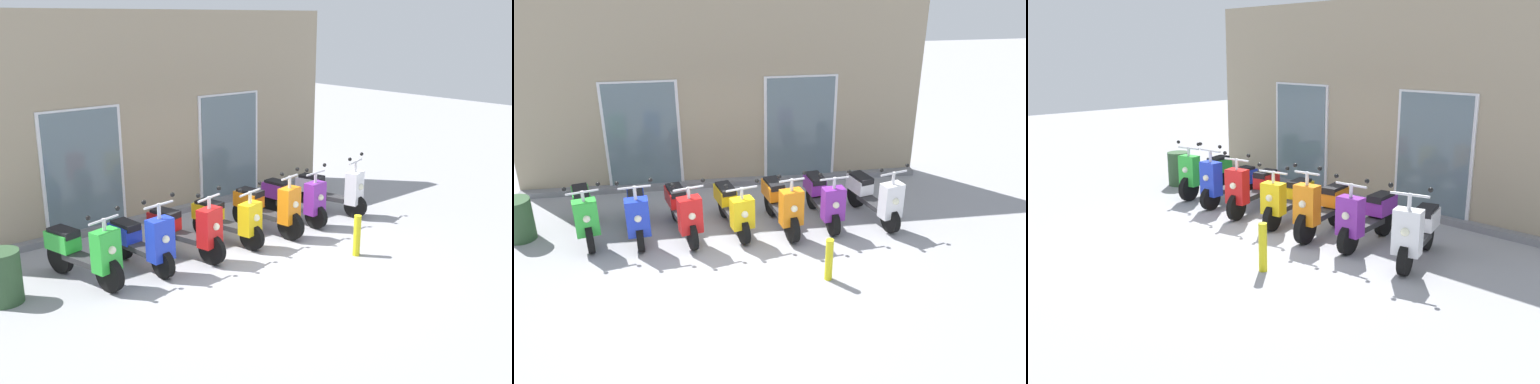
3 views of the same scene
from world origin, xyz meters
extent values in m
plane|color=#939399|center=(0.00, 0.00, 0.00)|extent=(40.00, 40.00, 0.00)
cube|color=gray|center=(0.00, 3.14, 1.97)|extent=(8.42, 0.30, 3.95)
cube|color=slate|center=(0.00, 2.89, 0.06)|extent=(8.42, 0.20, 0.12)
cube|color=silver|center=(-1.63, 2.97, 1.15)|extent=(1.54, 0.04, 2.30)
cube|color=slate|center=(-1.63, 2.95, 1.15)|extent=(1.42, 0.02, 2.22)
cube|color=silver|center=(1.63, 2.97, 1.15)|extent=(1.54, 0.04, 2.30)
cube|color=slate|center=(1.63, 2.95, 1.15)|extent=(1.42, 0.02, 2.22)
cylinder|color=black|center=(-2.44, 0.50, 0.26)|extent=(0.23, 0.53, 0.51)
cylinder|color=black|center=(-2.71, 1.60, 0.26)|extent=(0.23, 0.53, 0.51)
cube|color=#2D2D30|center=(-2.57, 1.05, 0.36)|extent=(0.43, 0.75, 0.09)
cube|color=green|center=(-2.45, 0.54, 0.62)|extent=(0.43, 0.33, 0.61)
sphere|color=#F2EFCC|center=(-2.41, 0.41, 0.66)|extent=(0.12, 0.12, 0.12)
cube|color=green|center=(-2.69, 1.50, 0.55)|extent=(0.42, 0.58, 0.28)
cube|color=black|center=(-2.68, 1.47, 0.69)|extent=(0.37, 0.53, 0.11)
cylinder|color=silver|center=(-2.45, 0.54, 1.01)|extent=(0.06, 0.06, 0.20)
cylinder|color=silver|center=(-2.45, 0.54, 1.09)|extent=(0.51, 0.16, 0.04)
sphere|color=black|center=(-2.19, 0.60, 1.19)|extent=(0.07, 0.07, 0.07)
sphere|color=black|center=(-2.70, 0.48, 1.19)|extent=(0.07, 0.07, 0.07)
cylinder|color=black|center=(-1.60, 0.41, 0.22)|extent=(0.17, 0.46, 0.45)
cylinder|color=black|center=(-1.73, 1.47, 0.22)|extent=(0.17, 0.46, 0.45)
cube|color=#2D2D30|center=(-1.67, 0.94, 0.32)|extent=(0.34, 0.69, 0.09)
cube|color=#1E38C6|center=(-1.61, 0.45, 0.61)|extent=(0.41, 0.28, 0.65)
sphere|color=#F2EFCC|center=(-1.59, 0.32, 0.65)|extent=(0.12, 0.12, 0.12)
cube|color=#1E38C6|center=(-1.72, 1.37, 0.48)|extent=(0.36, 0.55, 0.28)
cube|color=black|center=(-1.71, 1.34, 0.62)|extent=(0.31, 0.51, 0.11)
cylinder|color=silver|center=(-1.61, 0.45, 1.05)|extent=(0.06, 0.06, 0.26)
cylinder|color=silver|center=(-1.61, 0.45, 1.16)|extent=(0.53, 0.10, 0.04)
sphere|color=black|center=(-1.35, 0.48, 1.26)|extent=(0.07, 0.07, 0.07)
sphere|color=black|center=(-1.87, 0.42, 1.26)|extent=(0.07, 0.07, 0.07)
cylinder|color=black|center=(-0.74, 0.34, 0.25)|extent=(0.22, 0.51, 0.50)
cylinder|color=black|center=(-1.03, 1.43, 0.25)|extent=(0.22, 0.51, 0.50)
cube|color=#2D2D30|center=(-0.88, 0.89, 0.35)|extent=(0.43, 0.74, 0.09)
cube|color=red|center=(-0.75, 0.38, 0.62)|extent=(0.43, 0.33, 0.62)
sphere|color=#F2EFCC|center=(-0.71, 0.26, 0.66)|extent=(0.12, 0.12, 0.12)
cube|color=red|center=(-1.00, 1.34, 0.53)|extent=(0.42, 0.58, 0.28)
cube|color=black|center=(-0.99, 1.30, 0.67)|extent=(0.38, 0.53, 0.11)
cylinder|color=silver|center=(-0.75, 0.38, 1.02)|extent=(0.06, 0.06, 0.22)
cylinder|color=silver|center=(-0.75, 0.38, 1.11)|extent=(0.50, 0.17, 0.04)
sphere|color=black|center=(-0.50, 0.45, 1.21)|extent=(0.07, 0.07, 0.07)
sphere|color=black|center=(-0.99, 0.32, 1.21)|extent=(0.07, 0.07, 0.07)
cylinder|color=black|center=(0.14, 0.40, 0.23)|extent=(0.22, 0.47, 0.46)
cylinder|color=black|center=(-0.12, 1.44, 0.23)|extent=(0.22, 0.47, 0.46)
cube|color=#2D2D30|center=(0.01, 0.92, 0.33)|extent=(0.41, 0.71, 0.09)
cube|color=yellow|center=(0.13, 0.44, 0.56)|extent=(0.43, 0.33, 0.54)
sphere|color=#F2EFCC|center=(0.16, 0.32, 0.60)|extent=(0.12, 0.12, 0.12)
cube|color=yellow|center=(-0.10, 1.35, 0.50)|extent=(0.42, 0.58, 0.28)
cube|color=black|center=(-0.09, 1.31, 0.64)|extent=(0.37, 0.53, 0.11)
cylinder|color=silver|center=(0.13, 0.44, 0.92)|extent=(0.06, 0.06, 0.23)
cylinder|color=silver|center=(0.13, 0.44, 1.01)|extent=(0.54, 0.17, 0.04)
sphere|color=black|center=(0.40, 0.51, 1.11)|extent=(0.07, 0.07, 0.07)
sphere|color=black|center=(-0.14, 0.38, 1.11)|extent=(0.07, 0.07, 0.07)
cylinder|color=black|center=(0.98, 0.34, 0.26)|extent=(0.21, 0.53, 0.52)
cylinder|color=black|center=(0.78, 1.39, 0.26)|extent=(0.21, 0.53, 0.52)
cube|color=#2D2D30|center=(0.88, 0.86, 0.36)|extent=(0.38, 0.70, 0.09)
cube|color=orange|center=(0.97, 0.38, 0.64)|extent=(0.42, 0.31, 0.64)
sphere|color=#F2EFCC|center=(0.99, 0.25, 0.68)|extent=(0.12, 0.12, 0.12)
cube|color=orange|center=(0.79, 1.29, 0.57)|extent=(0.39, 0.57, 0.28)
cube|color=black|center=(0.80, 1.25, 0.71)|extent=(0.34, 0.52, 0.11)
cylinder|color=silver|center=(0.97, 0.38, 1.05)|extent=(0.06, 0.06, 0.23)
cylinder|color=silver|center=(0.97, 0.38, 1.15)|extent=(0.45, 0.12, 0.04)
sphere|color=black|center=(1.19, 0.42, 1.25)|extent=(0.07, 0.07, 0.07)
sphere|color=black|center=(0.75, 0.33, 1.25)|extent=(0.07, 0.07, 0.07)
cylinder|color=black|center=(1.74, 0.46, 0.23)|extent=(0.17, 0.46, 0.45)
cylinder|color=black|center=(1.62, 1.56, 0.23)|extent=(0.17, 0.46, 0.45)
cube|color=#2D2D30|center=(1.68, 1.01, 0.33)|extent=(0.34, 0.71, 0.09)
cube|color=purple|center=(1.74, 0.50, 0.59)|extent=(0.40, 0.28, 0.60)
sphere|color=#F2EFCC|center=(1.75, 0.37, 0.63)|extent=(0.12, 0.12, 0.12)
cube|color=purple|center=(1.63, 1.46, 0.55)|extent=(0.36, 0.55, 0.28)
cube|color=black|center=(1.63, 1.42, 0.69)|extent=(0.31, 0.51, 0.11)
cylinder|color=silver|center=(1.74, 0.50, 0.98)|extent=(0.06, 0.06, 0.23)
cylinder|color=silver|center=(1.74, 0.50, 1.07)|extent=(0.53, 0.10, 0.04)
sphere|color=black|center=(2.00, 0.53, 1.17)|extent=(0.07, 0.07, 0.07)
sphere|color=black|center=(1.48, 0.47, 1.17)|extent=(0.07, 0.07, 0.07)
cylinder|color=black|center=(2.79, 0.40, 0.23)|extent=(0.24, 0.47, 0.45)
cylinder|color=black|center=(2.47, 1.49, 0.23)|extent=(0.24, 0.47, 0.45)
cube|color=#2D2D30|center=(2.63, 0.95, 0.33)|extent=(0.45, 0.74, 0.09)
cube|color=white|center=(2.78, 0.44, 0.61)|extent=(0.43, 0.34, 0.64)
sphere|color=#F2EFCC|center=(2.81, 0.32, 0.65)|extent=(0.12, 0.12, 0.12)
cube|color=white|center=(2.50, 1.39, 0.52)|extent=(0.43, 0.58, 0.28)
cube|color=black|center=(2.51, 1.35, 0.66)|extent=(0.38, 0.53, 0.11)
cylinder|color=silver|center=(2.78, 0.44, 1.03)|extent=(0.06, 0.06, 0.25)
cylinder|color=silver|center=(2.78, 0.44, 1.13)|extent=(0.53, 0.19, 0.04)
sphere|color=black|center=(3.03, 0.52, 1.23)|extent=(0.07, 0.07, 0.07)
sphere|color=black|center=(2.52, 0.37, 1.23)|extent=(0.07, 0.07, 0.07)
cylinder|color=#2D4C2D|center=(-3.71, 1.13, 0.38)|extent=(0.50, 0.50, 0.76)
cylinder|color=yellow|center=(1.32, -0.89, 0.35)|extent=(0.12, 0.12, 0.70)
camera|label=1|loc=(-5.82, -6.80, 3.81)|focal=41.38mm
camera|label=2|loc=(-0.60, -7.57, 4.72)|focal=37.28mm
camera|label=3|loc=(6.54, -5.63, 3.00)|focal=37.96mm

